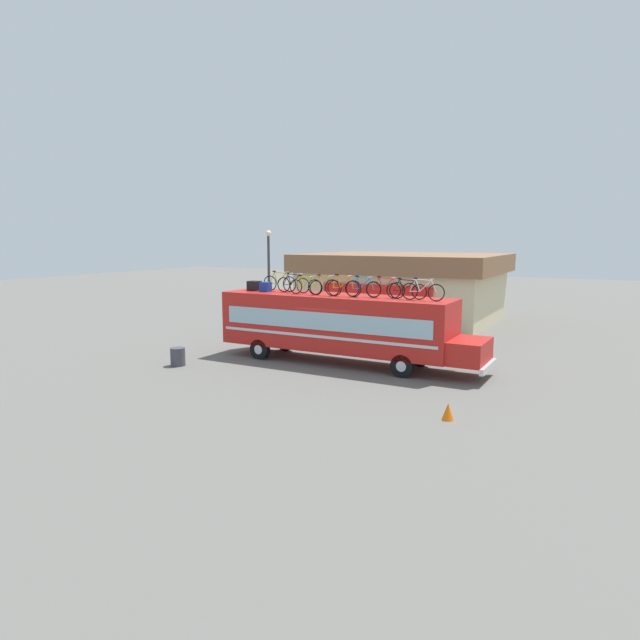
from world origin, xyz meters
name	(u,v)px	position (x,y,z in m)	size (l,w,h in m)	color
ground_plane	(335,362)	(0.00, 0.00, 0.00)	(120.00, 120.00, 0.00)	#605E59
bus	(340,324)	(0.26, 0.00, 1.75)	(11.96, 2.53, 2.98)	red
luggage_bag_1	(254,286)	(-4.29, 0.01, 3.21)	(0.55, 0.48, 0.45)	black
luggage_bag_2	(266,287)	(-3.53, -0.16, 3.21)	(0.46, 0.38, 0.44)	#193899
rooftop_bicycle_1	(280,283)	(-3.03, 0.26, 3.38)	(1.79, 0.44, 0.95)	black
rooftop_bicycle_2	(293,284)	(-2.16, 0.05, 3.36)	(1.71, 0.44, 0.91)	black
rooftop_bicycle_3	(306,286)	(-1.25, -0.38, 3.34)	(1.67, 0.44, 0.86)	black
rooftop_bicycle_4	(325,287)	(-0.32, -0.36, 3.36)	(1.65, 0.44, 0.91)	black
rooftop_bicycle_5	(343,287)	(0.58, -0.41, 3.38)	(1.71, 0.44, 0.95)	black
rooftop_bicycle_6	(363,288)	(1.41, -0.19, 3.36)	(1.65, 0.44, 0.90)	black
rooftop_bicycle_7	(385,289)	(2.36, -0.04, 3.36)	(1.71, 0.44, 0.91)	black
rooftop_bicycle_8	(406,290)	(3.25, 0.01, 3.35)	(1.74, 0.44, 0.86)	black
rooftop_bicycle_9	(423,291)	(4.02, -0.21, 3.37)	(1.78, 0.44, 0.91)	black
roadside_building	(403,286)	(-2.06, 13.96, 2.26)	(12.66, 9.92, 4.38)	beige
trash_bin	(178,357)	(-5.60, -3.85, 0.39)	(0.62, 0.62, 0.78)	#3F3F47
traffic_cone	(448,411)	(6.60, -5.29, 0.26)	(0.38, 0.38, 0.53)	orange
street_lamp	(269,274)	(-6.21, 4.06, 3.45)	(0.32, 0.32, 5.85)	#38383D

